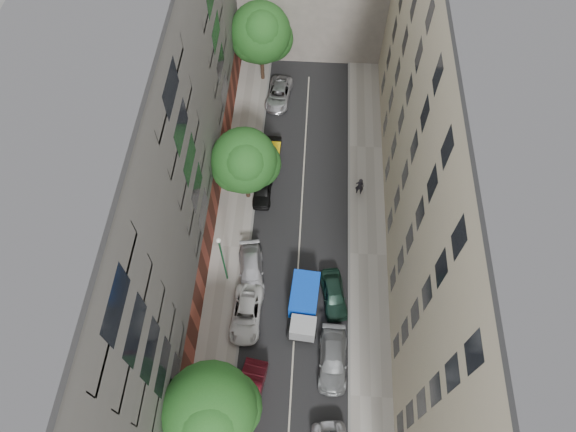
# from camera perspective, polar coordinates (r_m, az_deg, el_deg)

# --- Properties ---
(ground) EXTENTS (120.00, 120.00, 0.00)m
(ground) POSITION_cam_1_polar(r_m,az_deg,el_deg) (41.26, 1.23, -3.93)
(ground) COLOR #4C4C49
(ground) RESTS_ON ground
(road_surface) EXTENTS (8.00, 44.00, 0.02)m
(road_surface) POSITION_cam_1_polar(r_m,az_deg,el_deg) (41.26, 1.23, -3.92)
(road_surface) COLOR black
(road_surface) RESTS_ON ground
(sidewalk_left) EXTENTS (3.00, 44.00, 0.15)m
(sidewalk_left) POSITION_cam_1_polar(r_m,az_deg,el_deg) (41.60, -6.36, -3.44)
(sidewalk_left) COLOR gray
(sidewalk_left) RESTS_ON ground
(sidewalk_right) EXTENTS (3.00, 44.00, 0.15)m
(sidewalk_right) POSITION_cam_1_polar(r_m,az_deg,el_deg) (41.52, 8.86, -4.25)
(sidewalk_right) COLOR gray
(sidewalk_right) RESTS_ON ground
(building_left) EXTENTS (8.00, 44.00, 20.00)m
(building_left) POSITION_cam_1_polar(r_m,az_deg,el_deg) (34.65, -17.00, 4.98)
(building_left) COLOR #524F4C
(building_left) RESTS_ON ground
(building_right) EXTENTS (8.00, 44.00, 20.00)m
(building_right) POSITION_cam_1_polar(r_m,az_deg,el_deg) (34.45, 20.17, 3.08)
(building_right) COLOR tan
(building_right) RESTS_ON ground
(tarp_truck) EXTENTS (2.26, 4.98, 2.24)m
(tarp_truck) POSITION_cam_1_polar(r_m,az_deg,el_deg) (38.01, 1.79, -9.85)
(tarp_truck) COLOR black
(tarp_truck) RESTS_ON ground
(car_left_1) EXTENTS (2.25, 4.72, 1.49)m
(car_left_1) POSITION_cam_1_polar(r_m,az_deg,el_deg) (36.74, -4.32, -19.01)
(car_left_1) COLOR #4F0F18
(car_left_1) RESTS_ON ground
(car_left_2) EXTENTS (2.30, 4.77, 1.31)m
(car_left_2) POSITION_cam_1_polar(r_m,az_deg,el_deg) (38.48, -4.65, -10.81)
(car_left_2) COLOR silver
(car_left_2) RESTS_ON ground
(car_left_3) EXTENTS (2.54, 4.84, 1.34)m
(car_left_3) POSITION_cam_1_polar(r_m,az_deg,el_deg) (39.87, -4.11, -5.98)
(car_left_3) COLOR silver
(car_left_3) RESTS_ON ground
(car_left_4) EXTENTS (1.56, 3.85, 1.31)m
(car_left_4) POSITION_cam_1_polar(r_m,az_deg,el_deg) (43.66, -2.85, 3.00)
(car_left_4) COLOR black
(car_left_4) RESTS_ON ground
(car_left_5) EXTENTS (1.55, 4.23, 1.38)m
(car_left_5) POSITION_cam_1_polar(r_m,az_deg,el_deg) (45.72, -1.87, 6.70)
(car_left_5) COLOR black
(car_left_5) RESTS_ON ground
(car_left_6) EXTENTS (2.63, 4.89, 1.30)m
(car_left_6) POSITION_cam_1_polar(r_m,az_deg,el_deg) (50.79, -1.02, 13.39)
(car_left_6) COLOR #AFAFB4
(car_left_6) RESTS_ON ground
(car_right_1) EXTENTS (1.96, 4.80, 1.39)m
(car_right_1) POSITION_cam_1_polar(r_m,az_deg,el_deg) (37.38, 5.00, -15.64)
(car_right_1) COLOR slate
(car_right_1) RESTS_ON ground
(car_right_2) EXTENTS (2.36, 4.38, 1.42)m
(car_right_2) POSITION_cam_1_polar(r_m,az_deg,el_deg) (39.04, 5.12, -8.66)
(car_right_2) COLOR #142F24
(car_right_2) RESTS_ON ground
(tree_near) EXTENTS (5.81, 5.61, 8.07)m
(tree_near) POSITION_cam_1_polar(r_m,az_deg,el_deg) (32.09, -8.54, -20.76)
(tree_near) COLOR #382619
(tree_near) RESTS_ON sidewalk_left
(tree_mid) EXTENTS (5.45, 5.21, 7.47)m
(tree_mid) POSITION_cam_1_polar(r_m,az_deg,el_deg) (40.06, -4.76, 5.92)
(tree_mid) COLOR #382619
(tree_mid) RESTS_ON sidewalk_left
(tree_far) EXTENTS (5.80, 5.60, 8.24)m
(tree_far) POSITION_cam_1_polar(r_m,az_deg,el_deg) (49.61, -2.97, 19.45)
(tree_far) COLOR #382619
(tree_far) RESTS_ON sidewalk_left
(lamp_post) EXTENTS (0.36, 0.36, 6.19)m
(lamp_post) POSITION_cam_1_polar(r_m,az_deg,el_deg) (36.90, -7.35, -4.35)
(lamp_post) COLOR #1A5D33
(lamp_post) RESTS_ON sidewalk_left
(pedestrian) EXTENTS (0.77, 0.57, 1.94)m
(pedestrian) POSITION_cam_1_polar(r_m,az_deg,el_deg) (43.63, 7.97, 3.30)
(pedestrian) COLOR black
(pedestrian) RESTS_ON sidewalk_right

